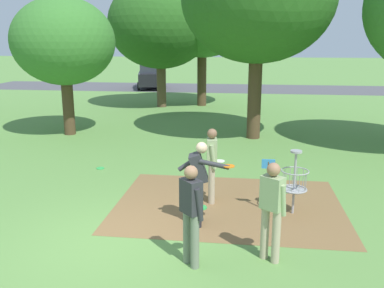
# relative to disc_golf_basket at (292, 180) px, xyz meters

# --- Properties ---
(ground_plane) EXTENTS (160.00, 160.00, 0.00)m
(ground_plane) POSITION_rel_disc_golf_basket_xyz_m (-3.37, -1.79, -0.75)
(ground_plane) COLOR #5B8942
(dirt_tee_pad) EXTENTS (5.03, 3.74, 0.01)m
(dirt_tee_pad) POSITION_rel_disc_golf_basket_xyz_m (-1.32, 0.30, -0.75)
(dirt_tee_pad) COLOR brown
(dirt_tee_pad) RESTS_ON ground
(disc_golf_basket) EXTENTS (0.98, 0.58, 1.39)m
(disc_golf_basket) POSITION_rel_disc_golf_basket_xyz_m (0.00, 0.00, 0.00)
(disc_golf_basket) COLOR #9E9EA3
(disc_golf_basket) RESTS_ON ground
(player_foreground_watching) EXTENTS (0.48, 0.45, 1.71)m
(player_foreground_watching) POSITION_rel_disc_golf_basket_xyz_m (-0.53, -2.05, 0.21)
(player_foreground_watching) COLOR tan
(player_foreground_watching) RESTS_ON ground
(player_throwing) EXTENTS (0.45, 0.46, 1.71)m
(player_throwing) POSITION_rel_disc_golf_basket_xyz_m (-1.82, -2.37, 0.21)
(player_throwing) COLOR slate
(player_throwing) RESTS_ON ground
(player_waiting_left) EXTENTS (1.14, 0.43, 1.71)m
(player_waiting_left) POSITION_rel_disc_golf_basket_xyz_m (-1.86, -0.83, 0.23)
(player_waiting_left) COLOR #232328
(player_waiting_left) RESTS_ON ground
(player_waiting_right) EXTENTS (0.42, 0.48, 1.71)m
(player_waiting_right) POSITION_rel_disc_golf_basket_xyz_m (-1.72, 0.43, 0.21)
(player_waiting_right) COLOR tan
(player_waiting_right) RESTS_ON ground
(frisbee_near_basket) EXTENTS (0.23, 0.23, 0.02)m
(frisbee_near_basket) POSITION_rel_disc_golf_basket_xyz_m (-5.10, 2.52, -0.74)
(frisbee_near_basket) COLOR green
(frisbee_near_basket) RESTS_ON ground
(frisbee_by_tee) EXTENTS (0.21, 0.21, 0.02)m
(frisbee_by_tee) POSITION_rel_disc_golf_basket_xyz_m (0.02, 1.27, -0.74)
(frisbee_by_tee) COLOR green
(frisbee_by_tee) RESTS_ON ground
(tree_near_right) EXTENTS (5.56, 5.56, 7.35)m
(tree_near_right) POSITION_rel_disc_golf_basket_xyz_m (-3.46, 14.62, 4.22)
(tree_near_right) COLOR #4C3823
(tree_near_right) RESTS_ON ground
(tree_mid_left) EXTENTS (3.80, 3.80, 5.14)m
(tree_mid_left) POSITION_rel_disc_golf_basket_xyz_m (-7.79, 6.70, 2.75)
(tree_mid_left) COLOR #4C3823
(tree_mid_left) RESTS_ON ground
(tree_far_left) EXTENTS (5.48, 5.48, 6.72)m
(tree_far_left) POSITION_rel_disc_golf_basket_xyz_m (-5.59, 13.88, 3.62)
(tree_far_left) COLOR brown
(tree_far_left) RESTS_ON ground
(parking_lot_strip) EXTENTS (36.00, 6.00, 0.01)m
(parking_lot_strip) POSITION_rel_disc_golf_basket_xyz_m (-3.37, 23.19, -0.75)
(parking_lot_strip) COLOR #4C4C51
(parking_lot_strip) RESTS_ON ground
(parked_car_leftmost) EXTENTS (2.67, 4.49, 1.84)m
(parked_car_leftmost) POSITION_rel_disc_golf_basket_xyz_m (-8.11, 22.42, 0.17)
(parked_car_leftmost) COLOR black
(parked_car_leftmost) RESTS_ON ground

